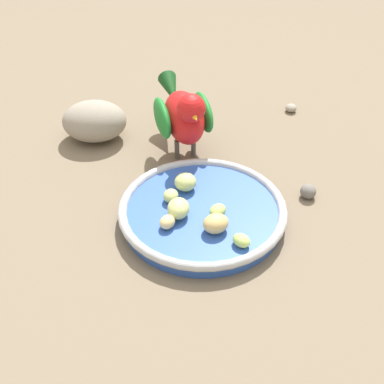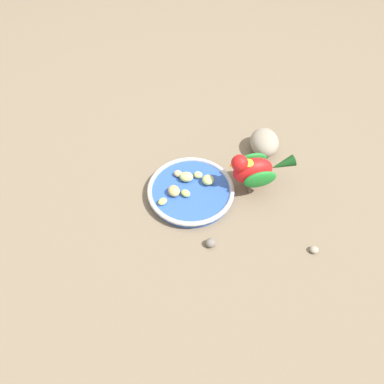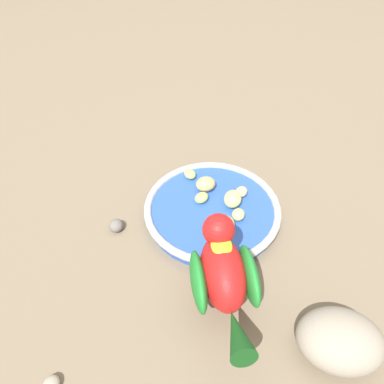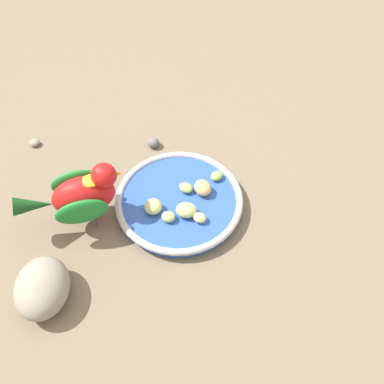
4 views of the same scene
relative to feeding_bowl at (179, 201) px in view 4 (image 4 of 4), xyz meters
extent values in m
plane|color=#756651|center=(-0.01, 0.01, -0.02)|extent=(4.00, 4.00, 0.00)
cylinder|color=#2D56B7|center=(0.00, 0.00, 0.00)|extent=(0.23, 0.23, 0.02)
torus|color=#B7BABF|center=(0.00, 0.00, 0.01)|extent=(0.24, 0.24, 0.01)
ellipsoid|color=#C6D17A|center=(-0.02, -0.03, 0.02)|extent=(0.05, 0.05, 0.03)
ellipsoid|color=#C6D17A|center=(-0.05, -0.01, 0.02)|extent=(0.03, 0.03, 0.02)
ellipsoid|color=tan|center=(0.04, -0.02, 0.02)|extent=(0.04, 0.05, 0.03)
ellipsoid|color=#B2CC66|center=(0.02, 0.00, 0.01)|extent=(0.02, 0.03, 0.02)
ellipsoid|color=#C6D17A|center=(-0.05, 0.02, 0.02)|extent=(0.05, 0.05, 0.03)
ellipsoid|color=#B2CC66|center=(0.08, -0.03, 0.01)|extent=(0.03, 0.02, 0.02)
ellipsoid|color=#E5C67F|center=(-0.01, -0.06, 0.02)|extent=(0.02, 0.03, 0.02)
cylinder|color=#59544C|center=(-0.11, 0.12, 0.00)|extent=(0.01, 0.01, 0.04)
cylinder|color=#59544C|center=(-0.13, 0.10, 0.00)|extent=(0.01, 0.01, 0.04)
ellipsoid|color=red|center=(-0.12, 0.11, 0.06)|extent=(0.12, 0.11, 0.08)
ellipsoid|color=#1E7F2D|center=(-0.11, 0.14, 0.06)|extent=(0.08, 0.07, 0.06)
ellipsoid|color=#1E7F2D|center=(-0.15, 0.09, 0.06)|extent=(0.08, 0.07, 0.06)
cone|color=#144719|center=(-0.19, 0.16, 0.06)|extent=(0.08, 0.07, 0.05)
sphere|color=red|center=(-0.09, 0.09, 0.10)|extent=(0.06, 0.06, 0.04)
cone|color=orange|center=(-0.07, 0.08, 0.09)|extent=(0.03, 0.02, 0.02)
ellipsoid|color=yellow|center=(-0.11, 0.10, 0.09)|extent=(0.05, 0.04, 0.01)
ellipsoid|color=gray|center=(-0.28, 0.06, 0.02)|extent=(0.14, 0.14, 0.07)
ellipsoid|color=gray|center=(-0.06, 0.35, -0.01)|extent=(0.03, 0.03, 0.01)
ellipsoid|color=slate|center=(0.09, 0.14, 0.00)|extent=(0.03, 0.03, 0.02)
camera|label=1|loc=(0.38, -0.50, 0.53)|focal=53.87mm
camera|label=2|loc=(0.44, 0.38, 0.72)|focal=31.25mm
camera|label=3|loc=(-0.29, 0.33, 0.47)|focal=33.90mm
camera|label=4|loc=(-0.38, -0.32, 0.66)|focal=40.93mm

